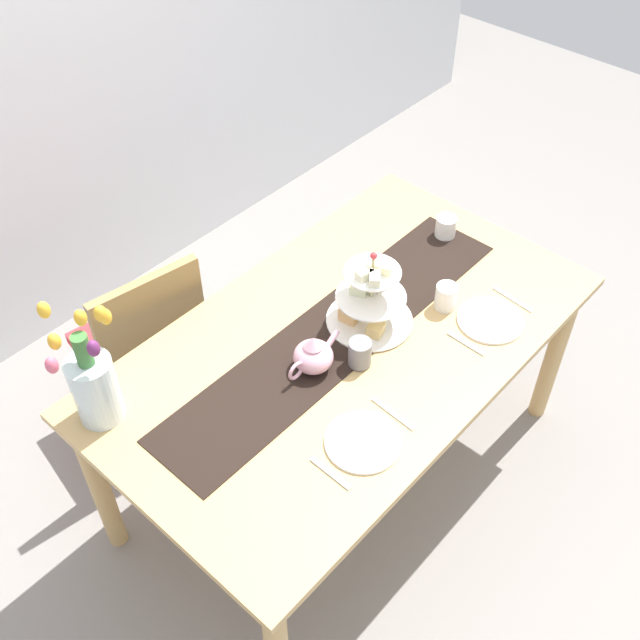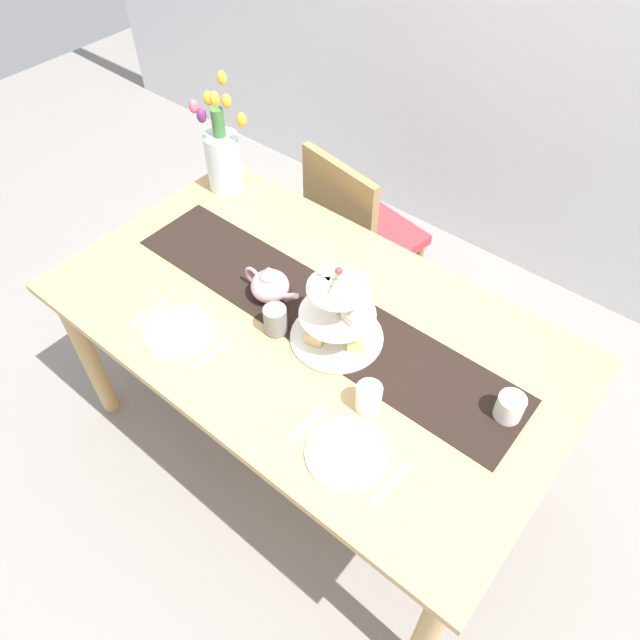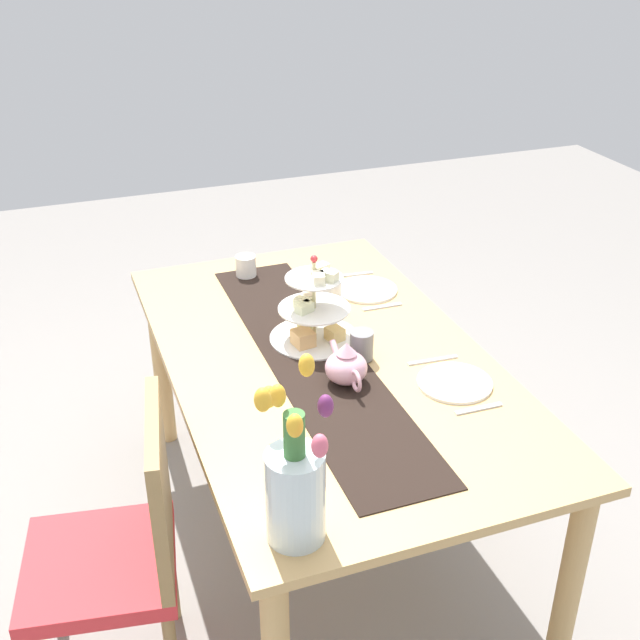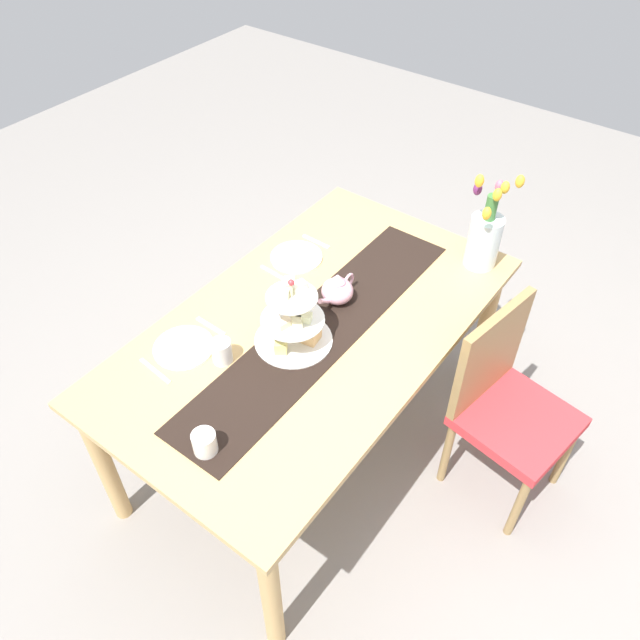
{
  "view_description": "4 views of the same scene",
  "coord_description": "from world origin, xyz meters",
  "px_view_note": "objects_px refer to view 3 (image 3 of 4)",
  "views": [
    {
      "loc": [
        -1.37,
        -1.11,
        2.63
      ],
      "look_at": [
        -0.05,
        0.08,
        0.85
      ],
      "focal_mm": 42.61,
      "sensor_mm": 36.0,
      "label": 1
    },
    {
      "loc": [
        0.85,
        -0.98,
        2.23
      ],
      "look_at": [
        0.08,
        -0.04,
        0.86
      ],
      "focal_mm": 33.2,
      "sensor_mm": 36.0,
      "label": 2
    },
    {
      "loc": [
        -2.09,
        0.79,
        2.11
      ],
      "look_at": [
        0.08,
        -0.01,
        0.87
      ],
      "focal_mm": 45.12,
      "sensor_mm": 36.0,
      "label": 3
    },
    {
      "loc": [
        1.39,
        1.08,
        2.5
      ],
      "look_at": [
        0.02,
        0.05,
        0.84
      ],
      "focal_mm": 35.11,
      "sensor_mm": 36.0,
      "label": 4
    }
  ],
  "objects_px": {
    "chair_left": "(123,544)",
    "cream_jug": "(246,266)",
    "dinner_plate_left": "(455,383)",
    "fork_right": "(382,307)",
    "dining_table": "(327,382)",
    "tiered_cake_stand": "(314,314)",
    "knife_left": "(433,360)",
    "tulip_vase": "(295,485)",
    "dinner_plate_right": "(366,290)",
    "mug_white_text": "(331,291)",
    "teapot": "(346,366)",
    "fork_left": "(479,409)",
    "mug_grey": "(362,345)",
    "knife_right": "(352,275)"
  },
  "relations": [
    {
      "from": "knife_left",
      "to": "tulip_vase",
      "type": "bearing_deg",
      "value": 131.9
    },
    {
      "from": "chair_left",
      "to": "mug_grey",
      "type": "bearing_deg",
      "value": -71.25
    },
    {
      "from": "dining_table",
      "to": "teapot",
      "type": "height_order",
      "value": "teapot"
    },
    {
      "from": "chair_left",
      "to": "tiered_cake_stand",
      "type": "bearing_deg",
      "value": -58.14
    },
    {
      "from": "mug_white_text",
      "to": "dining_table",
      "type": "bearing_deg",
      "value": 157.07
    },
    {
      "from": "tiered_cake_stand",
      "to": "knife_left",
      "type": "bearing_deg",
      "value": -129.87
    },
    {
      "from": "tulip_vase",
      "to": "cream_jug",
      "type": "distance_m",
      "value": 1.45
    },
    {
      "from": "tulip_vase",
      "to": "cream_jug",
      "type": "xyz_separation_m",
      "value": [
        1.42,
        -0.27,
        -0.11
      ]
    },
    {
      "from": "tiered_cake_stand",
      "to": "fork_right",
      "type": "relative_size",
      "value": 2.03
    },
    {
      "from": "fork_left",
      "to": "dining_table",
      "type": "bearing_deg",
      "value": 35.49
    },
    {
      "from": "tulip_vase",
      "to": "mug_white_text",
      "type": "bearing_deg",
      "value": -24.74
    },
    {
      "from": "mug_white_text",
      "to": "knife_left",
      "type": "bearing_deg",
      "value": -162.16
    },
    {
      "from": "cream_jug",
      "to": "dinner_plate_right",
      "type": "relative_size",
      "value": 0.37
    },
    {
      "from": "dining_table",
      "to": "mug_white_text",
      "type": "height_order",
      "value": "mug_white_text"
    },
    {
      "from": "cream_jug",
      "to": "dinner_plate_left",
      "type": "xyz_separation_m",
      "value": [
        -0.97,
        -0.39,
        -0.04
      ]
    },
    {
      "from": "dining_table",
      "to": "mug_grey",
      "type": "distance_m",
      "value": 0.19
    },
    {
      "from": "teapot",
      "to": "fork_left",
      "type": "bearing_deg",
      "value": -130.66
    },
    {
      "from": "chair_left",
      "to": "fork_left",
      "type": "bearing_deg",
      "value": -95.5
    },
    {
      "from": "tiered_cake_stand",
      "to": "tulip_vase",
      "type": "height_order",
      "value": "tulip_vase"
    },
    {
      "from": "dining_table",
      "to": "dinner_plate_left",
      "type": "xyz_separation_m",
      "value": [
        -0.29,
        -0.31,
        0.1
      ]
    },
    {
      "from": "dinner_plate_left",
      "to": "knife_left",
      "type": "xyz_separation_m",
      "value": [
        0.14,
        0.0,
        -0.0
      ]
    },
    {
      "from": "dining_table",
      "to": "mug_white_text",
      "type": "bearing_deg",
      "value": -22.93
    },
    {
      "from": "chair_left",
      "to": "mug_grey",
      "type": "height_order",
      "value": "chair_left"
    },
    {
      "from": "dinner_plate_right",
      "to": "mug_white_text",
      "type": "xyz_separation_m",
      "value": [
        -0.05,
        0.16,
        0.04
      ]
    },
    {
      "from": "dinner_plate_right",
      "to": "knife_right",
      "type": "xyz_separation_m",
      "value": [
        0.15,
        0.0,
        -0.0
      ]
    },
    {
      "from": "cream_jug",
      "to": "mug_grey",
      "type": "relative_size",
      "value": 0.89
    },
    {
      "from": "teapot",
      "to": "fork_left",
      "type": "distance_m",
      "value": 0.41
    },
    {
      "from": "cream_jug",
      "to": "mug_white_text",
      "type": "distance_m",
      "value": 0.4
    },
    {
      "from": "tulip_vase",
      "to": "knife_left",
      "type": "relative_size",
      "value": 2.66
    },
    {
      "from": "chair_left",
      "to": "knife_right",
      "type": "height_order",
      "value": "chair_left"
    },
    {
      "from": "dining_table",
      "to": "cream_jug",
      "type": "height_order",
      "value": "cream_jug"
    },
    {
      "from": "fork_right",
      "to": "mug_white_text",
      "type": "bearing_deg",
      "value": 58.11
    },
    {
      "from": "tiered_cake_stand",
      "to": "fork_right",
      "type": "height_order",
      "value": "tiered_cake_stand"
    },
    {
      "from": "teapot",
      "to": "knife_left",
      "type": "bearing_deg",
      "value": -85.52
    },
    {
      "from": "dining_table",
      "to": "tulip_vase",
      "type": "height_order",
      "value": "tulip_vase"
    },
    {
      "from": "dinner_plate_left",
      "to": "fork_right",
      "type": "relative_size",
      "value": 1.53
    },
    {
      "from": "teapot",
      "to": "mug_white_text",
      "type": "bearing_deg",
      "value": -15.99
    },
    {
      "from": "tiered_cake_stand",
      "to": "teapot",
      "type": "distance_m",
      "value": 0.29
    },
    {
      "from": "teapot",
      "to": "mug_grey",
      "type": "relative_size",
      "value": 2.51
    },
    {
      "from": "tiered_cake_stand",
      "to": "knife_left",
      "type": "height_order",
      "value": "tiered_cake_stand"
    },
    {
      "from": "chair_left",
      "to": "cream_jug",
      "type": "distance_m",
      "value": 1.24
    },
    {
      "from": "fork_right",
      "to": "mug_grey",
      "type": "relative_size",
      "value": 1.58
    },
    {
      "from": "chair_left",
      "to": "fork_right",
      "type": "xyz_separation_m",
      "value": [
        0.59,
        -1.04,
        0.27
      ]
    },
    {
      "from": "dining_table",
      "to": "knife_left",
      "type": "distance_m",
      "value": 0.36
    },
    {
      "from": "fork_right",
      "to": "knife_right",
      "type": "bearing_deg",
      "value": 0.0
    },
    {
      "from": "fork_left",
      "to": "mug_grey",
      "type": "relative_size",
      "value": 1.58
    },
    {
      "from": "fork_right",
      "to": "dinner_plate_right",
      "type": "bearing_deg",
      "value": 0.0
    },
    {
      "from": "tulip_vase",
      "to": "dinner_plate_left",
      "type": "bearing_deg",
      "value": -55.83
    },
    {
      "from": "knife_right",
      "to": "mug_grey",
      "type": "distance_m",
      "value": 0.63
    },
    {
      "from": "tiered_cake_stand",
      "to": "fork_left",
      "type": "distance_m",
      "value": 0.64
    }
  ]
}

